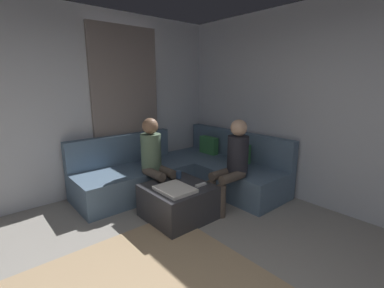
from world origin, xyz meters
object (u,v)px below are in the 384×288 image
at_px(coffee_mug, 178,174).
at_px(game_remote, 201,185).
at_px(sectional_couch, 185,172).
at_px(person_on_couch_back, 233,161).
at_px(person_on_couch_side, 155,158).
at_px(ottoman, 178,202).

xyz_separation_m(coffee_mug, game_remote, (0.40, 0.04, -0.04)).
xyz_separation_m(sectional_couch, coffee_mug, (0.45, -0.49, 0.19)).
distance_m(person_on_couch_back, person_on_couch_side, 1.05).
height_order(sectional_couch, person_on_couch_back, person_on_couch_back).
relative_size(coffee_mug, person_on_couch_side, 0.08).
bearing_deg(person_on_couch_side, ottoman, 88.50).
distance_m(ottoman, person_on_couch_back, 0.89).
bearing_deg(sectional_couch, person_on_couch_side, -77.26).
relative_size(sectional_couch, coffee_mug, 26.84).
xyz_separation_m(sectional_couch, person_on_couch_side, (0.15, -0.65, 0.38)).
bearing_deg(person_on_couch_back, sectional_couch, 3.41).
height_order(person_on_couch_back, person_on_couch_side, same).
bearing_deg(person_on_couch_back, coffee_mug, 48.93).
relative_size(ottoman, game_remote, 5.07).
height_order(sectional_couch, person_on_couch_side, person_on_couch_side).
distance_m(sectional_couch, game_remote, 0.97).
xyz_separation_m(ottoman, game_remote, (0.18, 0.22, 0.22)).
bearing_deg(game_remote, person_on_couch_side, -163.67).
bearing_deg(person_on_couch_side, person_on_couch_back, 132.38).
bearing_deg(person_on_couch_back, person_on_couch_side, 42.38).
height_order(ottoman, coffee_mug, coffee_mug).
xyz_separation_m(coffee_mug, person_on_couch_side, (-0.30, -0.17, 0.19)).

